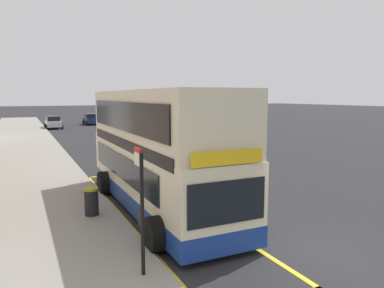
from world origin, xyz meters
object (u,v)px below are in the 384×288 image
at_px(double_decker_bus, 157,154).
at_px(parked_car_navy_across, 91,119).
at_px(parked_car_silver_kerbside, 53,122).
at_px(litter_bin, 91,201).
at_px(bus_stop_sign, 141,203).

bearing_deg(double_decker_bus, parked_car_navy_across, 83.18).
height_order(parked_car_silver_kerbside, litter_bin, parked_car_silver_kerbside).
xyz_separation_m(double_decker_bus, litter_bin, (-2.44, -0.17, -1.44)).
relative_size(double_decker_bus, parked_car_silver_kerbside, 2.43).
height_order(parked_car_navy_across, litter_bin, parked_car_navy_across).
distance_m(bus_stop_sign, parked_car_silver_kerbside, 42.57).
xyz_separation_m(bus_stop_sign, parked_car_silver_kerbside, (1.57, 42.53, -1.02)).
bearing_deg(parked_car_silver_kerbside, parked_car_navy_across, 40.70).
xyz_separation_m(parked_car_navy_across, litter_bin, (-7.49, -42.40, -0.18)).
bearing_deg(parked_car_navy_across, bus_stop_sign, -97.65).
bearing_deg(litter_bin, parked_car_silver_kerbside, 87.17).
bearing_deg(litter_bin, bus_stop_sign, -86.34).
distance_m(double_decker_bus, parked_car_silver_kerbside, 37.67).
relative_size(parked_car_silver_kerbside, litter_bin, 4.41).
height_order(double_decker_bus, parked_car_navy_across, double_decker_bus).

